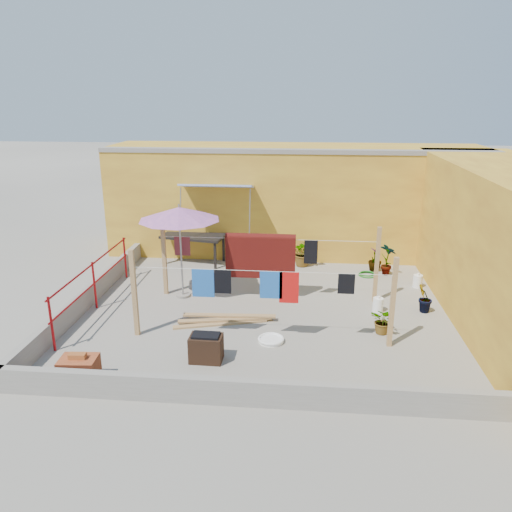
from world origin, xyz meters
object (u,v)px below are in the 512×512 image
object	(u,v)px
brick_stack	(79,370)
green_hose	(367,274)
brazier	(206,348)
water_jug_a	(418,281)
plant_back_a	(303,253)
outdoor_table	(194,238)
white_basin	(271,340)
patio_umbrella	(179,214)
water_jug_b	(378,305)

from	to	relation	value
brick_stack	green_hose	xyz separation A→B (m)	(5.44, 5.75, -0.20)
brick_stack	brazier	bearing A→B (deg)	24.51
water_jug_a	plant_back_a	distance (m)	3.20
outdoor_table	plant_back_a	world-z (taller)	outdoor_table
white_basin	patio_umbrella	bearing A→B (deg)	136.89
water_jug_b	green_hose	bearing A→B (deg)	89.00
water_jug_a	white_basin	bearing A→B (deg)	-136.77
water_jug_a	water_jug_b	bearing A→B (deg)	-126.82
brick_stack	water_jug_b	world-z (taller)	brick_stack
outdoor_table	brick_stack	distance (m)	6.45
brick_stack	white_basin	world-z (taller)	brick_stack
water_jug_a	green_hose	world-z (taller)	water_jug_a
water_jug_a	water_jug_b	world-z (taller)	water_jug_a
brick_stack	patio_umbrella	bearing A→B (deg)	77.46
patio_umbrella	water_jug_a	world-z (taller)	patio_umbrella
patio_umbrella	white_basin	bearing A→B (deg)	-43.11
brick_stack	white_basin	bearing A→B (deg)	29.11
green_hose	plant_back_a	size ratio (longest dim) A/B	0.61
brazier	water_jug_b	world-z (taller)	brazier
brazier	white_basin	bearing A→B (deg)	36.32
patio_umbrella	green_hose	distance (m)	5.35
plant_back_a	water_jug_b	bearing A→B (deg)	-60.67
white_basin	plant_back_a	bearing A→B (deg)	82.60
white_basin	green_hose	distance (m)	4.64
brazier	water_jug_a	xyz separation A→B (m)	(4.61, 4.11, -0.10)
white_basin	water_jug_a	size ratio (longest dim) A/B	1.42
outdoor_table	water_jug_a	xyz separation A→B (m)	(6.01, -1.39, -0.58)
brick_stack	water_jug_a	distance (m)	8.29
brick_stack	plant_back_a	xyz separation A→B (m)	(3.72, 6.40, 0.16)
outdoor_table	water_jug_a	size ratio (longest dim) A/B	5.16
white_basin	water_jug_b	size ratio (longest dim) A/B	1.43
brick_stack	water_jug_b	xyz separation A→B (m)	(5.40, 3.41, -0.07)
brazier	patio_umbrella	bearing A→B (deg)	111.04
white_basin	water_jug_a	bearing A→B (deg)	43.23
outdoor_table	brazier	world-z (taller)	outdoor_table
outdoor_table	plant_back_a	size ratio (longest dim) A/B	2.46
brazier	water_jug_b	xyz separation A→B (m)	(3.41, 2.50, -0.10)
brazier	plant_back_a	distance (m)	5.76
green_hose	white_basin	bearing A→B (deg)	-120.08
brazier	water_jug_b	size ratio (longest dim) A/B	1.63
patio_umbrella	brazier	world-z (taller)	patio_umbrella
brazier	water_jug_b	distance (m)	4.23
brazier	outdoor_table	bearing A→B (deg)	104.28
brazier	water_jug_a	size ratio (longest dim) A/B	1.62
brick_stack	plant_back_a	bearing A→B (deg)	59.81
brick_stack	brazier	world-z (taller)	brick_stack
water_jug_a	patio_umbrella	bearing A→B (deg)	-168.59
water_jug_a	outdoor_table	bearing A→B (deg)	167.01
white_basin	green_hose	xyz separation A→B (m)	(2.33, 4.02, -0.02)
brick_stack	white_basin	size ratio (longest dim) A/B	1.24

